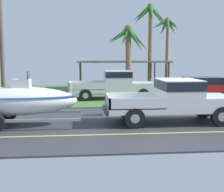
{
  "coord_description": "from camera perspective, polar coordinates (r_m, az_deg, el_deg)",
  "views": [
    {
      "loc": [
        -3.48,
        -12.36,
        2.72
      ],
      "look_at": [
        -2.26,
        0.3,
        1.12
      ],
      "focal_mm": 48.69,
      "sensor_mm": 36.0,
      "label": 1
    }
  ],
  "objects": [
    {
      "name": "ground",
      "position": [
        21.21,
        3.98,
        -0.26
      ],
      "size": [
        36.0,
        22.0,
        0.11
      ],
      "color": "#38383D"
    },
    {
      "name": "palm_tree_near_left",
      "position": [
        22.46,
        3.14,
        9.98
      ],
      "size": [
        3.18,
        3.35,
        5.14
      ],
      "color": "brown",
      "rests_on": "ground"
    },
    {
      "name": "boat_on_trailer",
      "position": [
        12.8,
        -17.73,
        -0.83
      ],
      "size": [
        6.26,
        2.22,
        2.21
      ],
      "color": "gray",
      "rests_on": "ground"
    },
    {
      "name": "palm_tree_mid",
      "position": [
        24.75,
        7.09,
        13.55
      ],
      "size": [
        3.22,
        3.42,
        6.99
      ],
      "color": "brown",
      "rests_on": "ground"
    },
    {
      "name": "parked_pickup_background",
      "position": [
        19.89,
        0.95,
        2.34
      ],
      "size": [
        5.78,
        2.02,
        1.89
      ],
      "color": "silver",
      "rests_on": "ground"
    },
    {
      "name": "carport_awning",
      "position": [
        25.86,
        1.76,
        6.41
      ],
      "size": [
        7.41,
        5.16,
        2.49
      ],
      "color": "#4C4238",
      "rests_on": "ground"
    },
    {
      "name": "utility_pole",
      "position": [
        17.72,
        -20.17,
        12.82
      ],
      "size": [
        0.24,
        1.8,
        8.89
      ],
      "color": "brown",
      "rests_on": "ground"
    },
    {
      "name": "parked_sedan_far",
      "position": [
        22.49,
        17.0,
        1.62
      ],
      "size": [
        4.49,
        1.89,
        1.38
      ],
      "color": "#B21E19",
      "rests_on": "ground"
    },
    {
      "name": "palm_tree_near_right",
      "position": [
        28.46,
        10.21,
        11.88
      ],
      "size": [
        3.06,
        3.22,
        6.37
      ],
      "color": "brown",
      "rests_on": "ground"
    },
    {
      "name": "pickup_truck_towing",
      "position": [
        13.13,
        12.2,
        -0.43
      ],
      "size": [
        5.56,
        2.16,
        1.83
      ],
      "color": "silver",
      "rests_on": "ground"
    }
  ]
}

